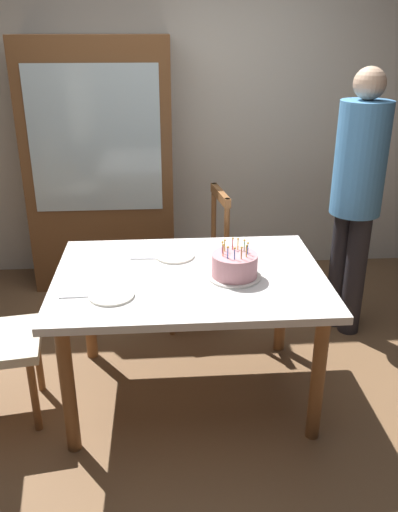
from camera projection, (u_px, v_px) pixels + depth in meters
ground at (190, 391)px, 3.09m from camera, size 6.40×6.40×0.00m
back_wall at (176, 114)px, 4.27m from camera, size 6.40×0.10×2.60m
dining_table at (190, 290)px, 2.83m from camera, size 1.41×1.02×0.75m
birthday_cake at (234, 266)px, 2.73m from camera, size 0.28×0.28×0.20m
plate_near_celebrant at (112, 295)px, 2.55m from camera, size 0.22×0.22×0.01m
plate_far_side at (175, 256)px, 2.99m from camera, size 0.22×0.22×0.01m
fork_near_celebrant at (78, 297)px, 2.55m from camera, size 0.18×0.02×0.01m
fork_far_side at (146, 258)px, 2.97m from camera, size 0.18×0.03×0.01m
chair_spindle_back at (196, 261)px, 3.68m from camera, size 0.50×0.50×0.95m
person_guest at (357, 190)px, 3.37m from camera, size 0.32×0.32×1.74m
china_cabinet at (101, 167)px, 4.10m from camera, size 1.10×0.45×1.90m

